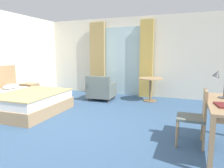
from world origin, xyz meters
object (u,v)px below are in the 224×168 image
at_px(armchair_by_window, 101,90).
at_px(round_cafe_table, 150,84).
at_px(desk_lamp, 219,79).
at_px(bed, 19,101).
at_px(nightstand, 30,91).
at_px(desk_chair, 196,114).

relative_size(armchair_by_window, round_cafe_table, 1.09).
height_order(armchair_by_window, round_cafe_table, armchair_by_window).
height_order(desk_lamp, armchair_by_window, desk_lamp).
relative_size(bed, desk_lamp, 4.54).
height_order(nightstand, desk_lamp, desk_lamp).
bearing_deg(desk_lamp, round_cafe_table, 120.21).
distance_m(desk_lamp, armchair_by_window, 3.86).
bearing_deg(nightstand, bed, -56.58).
relative_size(desk_chair, round_cafe_table, 1.21).
height_order(desk_chair, round_cafe_table, desk_chair).
distance_m(nightstand, armchair_by_window, 2.38).
bearing_deg(bed, armchair_by_window, 53.84).
height_order(bed, armchair_by_window, bed).
height_order(bed, nightstand, bed).
bearing_deg(nightstand, armchair_by_window, 15.42).
bearing_deg(round_cafe_table, nightstand, -164.31).
relative_size(desk_chair, armchair_by_window, 1.12).
bearing_deg(armchair_by_window, bed, -126.16).
height_order(nightstand, armchair_by_window, armchair_by_window).
distance_m(armchair_by_window, round_cafe_table, 1.56).
bearing_deg(desk_chair, nightstand, 161.15).
bearing_deg(nightstand, desk_lamp, -16.78).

